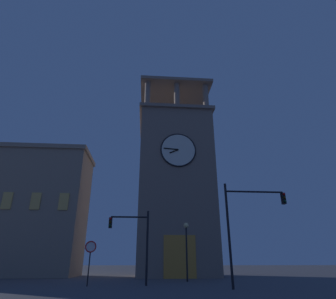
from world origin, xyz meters
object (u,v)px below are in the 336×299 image
traffic_signal_mid (246,217)px  street_lamp (186,239)px  clocktower (175,188)px  traffic_signal_near (134,235)px  no_horn_sign (90,250)px

traffic_signal_mid → street_lamp: bearing=-66.3°
clocktower → traffic_signal_near: (4.25, 12.32, -6.67)m
traffic_signal_near → traffic_signal_mid: size_ratio=0.78×
traffic_signal_mid → traffic_signal_near: bearing=-22.9°
traffic_signal_near → traffic_signal_mid: 8.02m
clocktower → street_lamp: 10.87m
traffic_signal_near → traffic_signal_mid: traffic_signal_mid is taller
traffic_signal_near → traffic_signal_mid: bearing=157.1°
traffic_signal_mid → street_lamp: size_ratio=1.37×
traffic_signal_near → no_horn_sign: bearing=4.9°
clocktower → traffic_signal_near: bearing=71.0°
street_lamp → no_horn_sign: 8.38m
clocktower → traffic_signal_mid: (-3.09, 15.41, -5.74)m
street_lamp → no_horn_sign: size_ratio=1.63×
clocktower → traffic_signal_mid: size_ratio=3.92×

